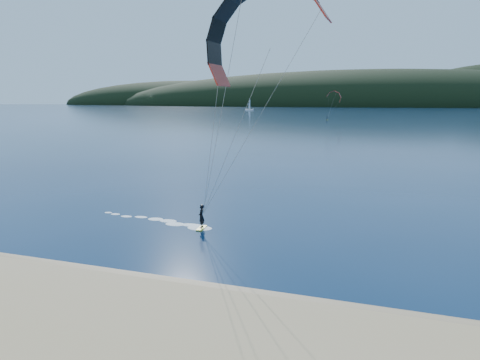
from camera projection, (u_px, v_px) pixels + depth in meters
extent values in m
plane|color=#08213E|center=(76.00, 320.00, 20.64)|extent=(1800.00, 1800.00, 0.00)
cube|color=#917A54|center=(131.00, 282.00, 24.81)|extent=(220.00, 2.50, 0.10)
ellipsoid|color=black|center=(360.00, 106.00, 705.71)|extent=(840.00, 280.00, 110.00)
ellipsoid|color=black|center=(184.00, 105.00, 869.57)|extent=(520.00, 220.00, 90.00)
cube|color=#CDCE18|center=(202.00, 228.00, 35.15)|extent=(0.67, 1.52, 0.08)
imported|color=black|center=(201.00, 216.00, 34.98)|extent=(0.52, 0.71, 1.81)
cylinder|color=gray|center=(232.00, 142.00, 30.29)|extent=(0.02, 0.02, 13.91)
cube|color=#CDCE18|center=(327.00, 120.00, 222.96)|extent=(0.71, 1.53, 0.08)
imported|color=black|center=(327.00, 118.00, 222.79)|extent=(0.83, 0.99, 1.82)
cylinder|color=gray|center=(331.00, 108.00, 219.48)|extent=(0.02, 0.02, 10.22)
cube|color=white|center=(249.00, 110.00, 429.30)|extent=(7.87, 2.67, 1.37)
cylinder|color=white|center=(249.00, 104.00, 428.36)|extent=(0.20, 0.20, 10.76)
cube|color=white|center=(250.00, 104.00, 429.62)|extent=(0.10, 2.54, 7.83)
cube|color=white|center=(249.00, 106.00, 427.23)|extent=(0.09, 1.96, 4.89)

